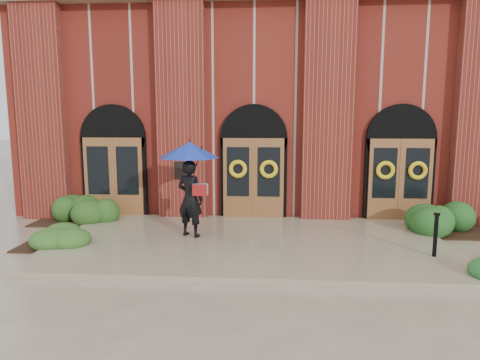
# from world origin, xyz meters

# --- Properties ---
(ground) EXTENTS (90.00, 90.00, 0.00)m
(ground) POSITION_xyz_m (0.00, 0.00, 0.00)
(ground) COLOR tan
(ground) RESTS_ON ground
(landing) EXTENTS (10.00, 5.30, 0.15)m
(landing) POSITION_xyz_m (0.00, 0.15, 0.07)
(landing) COLOR gray
(landing) RESTS_ON ground
(church_building) EXTENTS (16.20, 12.53, 7.00)m
(church_building) POSITION_xyz_m (0.00, 8.78, 3.50)
(church_building) COLOR maroon
(church_building) RESTS_ON ground
(man_with_umbrella) EXTENTS (2.08, 2.08, 2.52)m
(man_with_umbrella) POSITION_xyz_m (-1.58, 0.41, 1.91)
(man_with_umbrella) COLOR black
(man_with_umbrella) RESTS_ON landing
(metal_post) EXTENTS (0.18, 0.18, 1.01)m
(metal_post) POSITION_xyz_m (4.30, -0.84, 0.68)
(metal_post) COLOR black
(metal_post) RESTS_ON landing
(hedge_wall_left) EXTENTS (3.02, 1.21, 0.78)m
(hedge_wall_left) POSITION_xyz_m (-5.20, 2.20, 0.39)
(hedge_wall_left) COLOR #254918
(hedge_wall_left) RESTS_ON ground
(hedge_wall_right) EXTENTS (3.24, 1.30, 0.83)m
(hedge_wall_right) POSITION_xyz_m (6.33, 1.75, 0.42)
(hedge_wall_right) COLOR #1F4D1B
(hedge_wall_right) RESTS_ON ground
(hedge_front_left) EXTENTS (1.46, 1.25, 0.52)m
(hedge_front_left) POSITION_xyz_m (-5.10, -0.18, 0.26)
(hedge_front_left) COLOR #2C571D
(hedge_front_left) RESTS_ON ground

